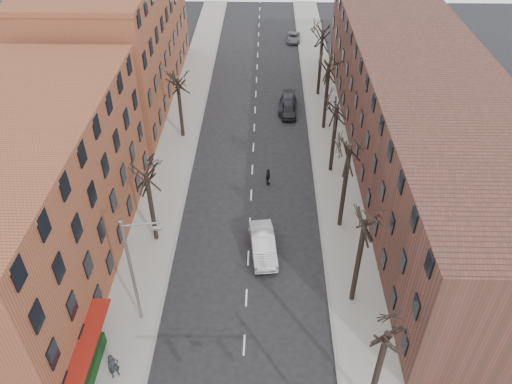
# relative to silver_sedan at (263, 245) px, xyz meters

# --- Properties ---
(sidewalk_left) EXTENTS (4.00, 90.00, 0.15)m
(sidewalk_left) POSITION_rel_silver_sedan_xyz_m (-9.16, 18.34, -0.78)
(sidewalk_left) COLOR gray
(sidewalk_left) RESTS_ON ground
(sidewalk_right) EXTENTS (4.00, 90.00, 0.15)m
(sidewalk_right) POSITION_rel_silver_sedan_xyz_m (6.84, 18.34, -0.78)
(sidewalk_right) COLOR gray
(sidewalk_right) RESTS_ON ground
(building_left_near) EXTENTS (12.00, 26.00, 12.00)m
(building_left_near) POSITION_rel_silver_sedan_xyz_m (-17.16, -1.66, 5.14)
(building_left_near) COLOR brown
(building_left_near) RESTS_ON ground
(building_left_far) EXTENTS (12.00, 28.00, 14.00)m
(building_left_far) POSITION_rel_silver_sedan_xyz_m (-17.16, 27.34, 6.14)
(building_left_far) COLOR brown
(building_left_far) RESTS_ON ground
(building_right) EXTENTS (12.00, 50.00, 10.00)m
(building_right) POSITION_rel_silver_sedan_xyz_m (14.84, 13.34, 4.14)
(building_right) COLOR #512B25
(building_right) RESTS_ON ground
(awning_left) EXTENTS (1.20, 7.00, 0.15)m
(awning_left) POSITION_rel_silver_sedan_xyz_m (-10.56, -10.66, -0.86)
(awning_left) COLOR maroon
(awning_left) RESTS_ON ground
(hedge) EXTENTS (0.80, 6.00, 1.00)m
(hedge) POSITION_rel_silver_sedan_xyz_m (-10.66, -11.66, -0.21)
(hedge) COLOR #123414
(hedge) RESTS_ON sidewalk_left
(tree_right_b) EXTENTS (5.20, 5.20, 10.80)m
(tree_right_b) POSITION_rel_silver_sedan_xyz_m (6.44, -4.66, -0.86)
(tree_right_b) COLOR black
(tree_right_b) RESTS_ON ground
(tree_right_c) EXTENTS (5.20, 5.20, 11.60)m
(tree_right_c) POSITION_rel_silver_sedan_xyz_m (6.44, 3.34, -0.86)
(tree_right_c) COLOR black
(tree_right_c) RESTS_ON ground
(tree_right_d) EXTENTS (5.20, 5.20, 10.00)m
(tree_right_d) POSITION_rel_silver_sedan_xyz_m (6.44, 11.34, -0.86)
(tree_right_d) COLOR black
(tree_right_d) RESTS_ON ground
(tree_right_e) EXTENTS (5.20, 5.20, 10.80)m
(tree_right_e) POSITION_rel_silver_sedan_xyz_m (6.44, 19.34, -0.86)
(tree_right_e) COLOR black
(tree_right_e) RESTS_ON ground
(tree_right_f) EXTENTS (5.20, 5.20, 11.60)m
(tree_right_f) POSITION_rel_silver_sedan_xyz_m (6.44, 27.34, -0.86)
(tree_right_f) COLOR black
(tree_right_f) RESTS_ON ground
(tree_left_a) EXTENTS (5.20, 5.20, 9.50)m
(tree_left_a) POSITION_rel_silver_sedan_xyz_m (-8.76, 1.34, -0.86)
(tree_left_a) COLOR black
(tree_left_a) RESTS_ON ground
(tree_left_b) EXTENTS (5.20, 5.20, 9.50)m
(tree_left_b) POSITION_rel_silver_sedan_xyz_m (-8.76, 17.34, -0.86)
(tree_left_b) COLOR black
(tree_left_b) RESTS_ON ground
(streetlight) EXTENTS (2.45, 0.22, 9.03)m
(streetlight) POSITION_rel_silver_sedan_xyz_m (-8.18, -6.66, 4.16)
(streetlight) COLOR slate
(streetlight) RESTS_ON ground
(silver_sedan) EXTENTS (2.43, 5.38, 1.71)m
(silver_sedan) POSITION_rel_silver_sedan_xyz_m (0.00, 0.00, 0.00)
(silver_sedan) COLOR #AAACB1
(silver_sedan) RESTS_ON ground
(parked_car_near) EXTENTS (1.80, 4.13, 1.39)m
(parked_car_near) POSITION_rel_silver_sedan_xyz_m (2.64, 22.24, -0.16)
(parked_car_near) COLOR black
(parked_car_near) RESTS_ON ground
(parked_car_mid) EXTENTS (2.35, 4.99, 1.41)m
(parked_car_mid) POSITION_rel_silver_sedan_xyz_m (2.64, 23.66, -0.15)
(parked_car_mid) COLOR #222129
(parked_car_mid) RESTS_ON ground
(parked_car_far) EXTENTS (2.11, 4.13, 1.12)m
(parked_car_far) POSITION_rel_silver_sedan_xyz_m (4.14, 44.67, -0.30)
(parked_car_far) COLOR #53555A
(parked_car_far) RESTS_ON ground
(pedestrian_a) EXTENTS (0.85, 0.79, 1.95)m
(pedestrian_a) POSITION_rel_silver_sedan_xyz_m (-9.06, -11.13, 0.27)
(pedestrian_a) COLOR black
(pedestrian_a) RESTS_ON sidewalk_left
(pedestrian_crossing) EXTENTS (0.75, 1.10, 1.74)m
(pedestrian_crossing) POSITION_rel_silver_sedan_xyz_m (0.37, 8.99, 0.02)
(pedestrian_crossing) COLOR black
(pedestrian_crossing) RESTS_ON ground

